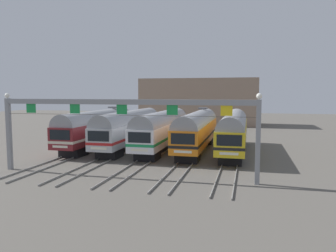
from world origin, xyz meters
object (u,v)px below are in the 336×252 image
commuter_train_yellow (234,130)px  commuter_train_maroon (98,126)px  catenary_gantry (122,114)px  commuter_train_white (163,128)px  commuter_train_orange (197,129)px  commuter_train_stainless (129,127)px

commuter_train_yellow → commuter_train_maroon: bearing=180.0°
commuter_train_yellow → catenary_gantry: 16.19m
commuter_train_yellow → catenary_gantry: (-8.57, -13.49, 2.58)m
commuter_train_white → commuter_train_orange: size_ratio=1.00×
commuter_train_orange → catenary_gantry: (-4.29, -13.50, 2.58)m
commuter_train_stainless → catenary_gantry: 14.39m
catenary_gantry → commuter_train_stainless: bearing=107.6°
commuter_train_white → catenary_gantry: catenary_gantry is taller
commuter_train_orange → commuter_train_yellow: (4.29, -0.00, -0.00)m
commuter_train_orange → catenary_gantry: bearing=-107.6°
commuter_train_maroon → commuter_train_stainless: (4.29, -0.00, -0.00)m
commuter_train_white → commuter_train_orange: bearing=0.1°
commuter_train_maroon → commuter_train_yellow: bearing=-0.0°
commuter_train_maroon → commuter_train_orange: size_ratio=1.00×
commuter_train_stainless → commuter_train_orange: bearing=0.0°
commuter_train_white → commuter_train_yellow: (8.57, 0.00, 0.00)m
commuter_train_maroon → commuter_train_orange: (12.86, 0.00, 0.00)m
commuter_train_stainless → catenary_gantry: catenary_gantry is taller
commuter_train_orange → commuter_train_yellow: size_ratio=1.00×
commuter_train_maroon → catenary_gantry: (8.57, -13.50, 2.58)m
commuter_train_maroon → commuter_train_yellow: size_ratio=1.00×
commuter_train_stainless → commuter_train_yellow: 12.86m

